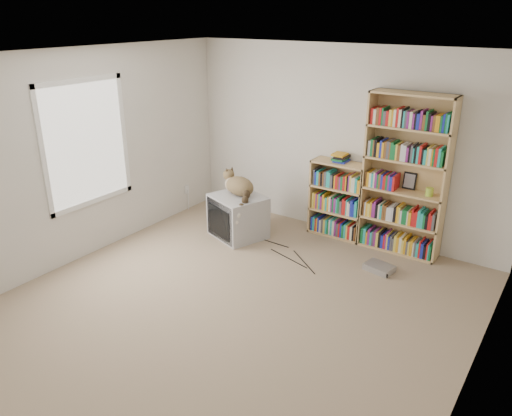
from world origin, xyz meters
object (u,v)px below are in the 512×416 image
Objects in this scene: crt_tv at (239,216)px; bookcase_short at (339,202)px; dvd_player at (379,268)px; cat at (239,190)px; bookcase_tall at (405,180)px.

bookcase_short is at bearing 56.23° from crt_tv.
bookcase_short is 3.17× the size of dvd_player.
cat is at bearing -165.06° from dvd_player.
crt_tv reaches higher than dvd_player.
cat is at bearing 19.12° from crt_tv.
cat is at bearing -157.45° from bookcase_tall.
crt_tv is 0.80× the size of bookcase_short.
bookcase_short is at bearing -179.82° from bookcase_tall.
bookcase_short is at bearing 51.19° from cat.
dvd_player is at bearing 23.84° from crt_tv.
crt_tv is at bearing -157.63° from bookcase_tall.
bookcase_tall reaches higher than cat.
crt_tv is at bearing -165.10° from dvd_player.
crt_tv is 0.41× the size of bookcase_tall.
bookcase_short reaches higher than crt_tv.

